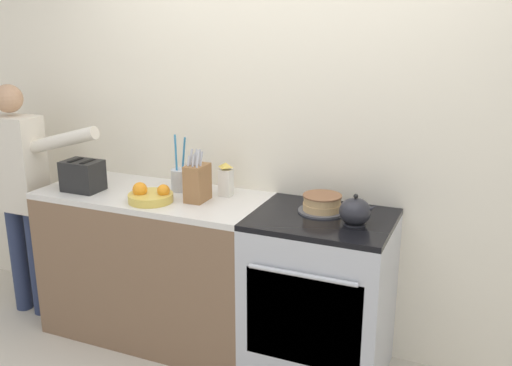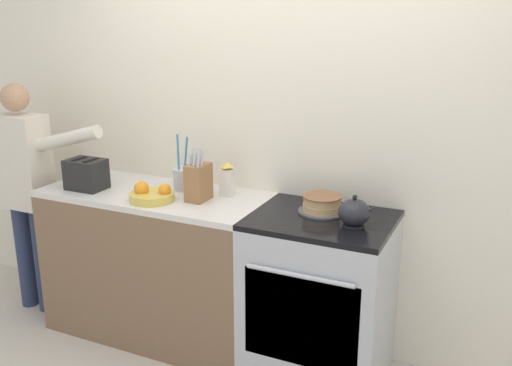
{
  "view_description": "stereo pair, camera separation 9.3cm",
  "coord_description": "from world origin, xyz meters",
  "px_view_note": "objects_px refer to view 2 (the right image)",
  "views": [
    {
      "loc": [
        1.13,
        -2.42,
        1.94
      ],
      "look_at": [
        -0.02,
        0.27,
        1.08
      ],
      "focal_mm": 40.0,
      "sensor_mm": 36.0,
      "label": 1
    },
    {
      "loc": [
        1.21,
        -2.38,
        1.94
      ],
      "look_at": [
        -0.02,
        0.27,
        1.08
      ],
      "focal_mm": 40.0,
      "sensor_mm": 36.0,
      "label": 2
    }
  ],
  "objects_px": {
    "stove_range": "(319,298)",
    "toaster": "(86,174)",
    "layer_cake": "(322,204)",
    "milk_carton": "(227,180)",
    "knife_block": "(198,182)",
    "person_baker": "(25,180)",
    "tea_kettle": "(354,213)",
    "utensil_crock": "(183,178)",
    "fruit_bowl": "(152,195)"
  },
  "relations": [
    {
      "from": "stove_range",
      "to": "toaster",
      "type": "xyz_separation_m",
      "value": [
        -1.46,
        -0.11,
        0.55
      ]
    },
    {
      "from": "layer_cake",
      "to": "milk_carton",
      "type": "height_order",
      "value": "milk_carton"
    },
    {
      "from": "milk_carton",
      "to": "knife_block",
      "type": "bearing_deg",
      "value": -126.04
    },
    {
      "from": "toaster",
      "to": "person_baker",
      "type": "xyz_separation_m",
      "value": [
        -0.53,
        0.02,
        -0.11
      ]
    },
    {
      "from": "tea_kettle",
      "to": "knife_block",
      "type": "relative_size",
      "value": 0.65
    },
    {
      "from": "utensil_crock",
      "to": "fruit_bowl",
      "type": "relative_size",
      "value": 1.34
    },
    {
      "from": "layer_cake",
      "to": "knife_block",
      "type": "relative_size",
      "value": 0.84
    },
    {
      "from": "stove_range",
      "to": "utensil_crock",
      "type": "relative_size",
      "value": 2.73
    },
    {
      "from": "tea_kettle",
      "to": "fruit_bowl",
      "type": "bearing_deg",
      "value": -175.29
    },
    {
      "from": "layer_cake",
      "to": "knife_block",
      "type": "distance_m",
      "value": 0.71
    },
    {
      "from": "milk_carton",
      "to": "person_baker",
      "type": "bearing_deg",
      "value": -170.52
    },
    {
      "from": "utensil_crock",
      "to": "milk_carton",
      "type": "distance_m",
      "value": 0.3
    },
    {
      "from": "milk_carton",
      "to": "fruit_bowl",
      "type": "bearing_deg",
      "value": -142.24
    },
    {
      "from": "layer_cake",
      "to": "knife_block",
      "type": "bearing_deg",
      "value": -172.35
    },
    {
      "from": "knife_block",
      "to": "fruit_bowl",
      "type": "relative_size",
      "value": 1.2
    },
    {
      "from": "knife_block",
      "to": "utensil_crock",
      "type": "relative_size",
      "value": 0.9
    },
    {
      "from": "tea_kettle",
      "to": "knife_block",
      "type": "height_order",
      "value": "knife_block"
    },
    {
      "from": "fruit_bowl",
      "to": "toaster",
      "type": "bearing_deg",
      "value": 177.11
    },
    {
      "from": "layer_cake",
      "to": "knife_block",
      "type": "xyz_separation_m",
      "value": [
        -0.7,
        -0.09,
        0.06
      ]
    },
    {
      "from": "person_baker",
      "to": "milk_carton",
      "type": "bearing_deg",
      "value": -1.78
    },
    {
      "from": "knife_block",
      "to": "utensil_crock",
      "type": "xyz_separation_m",
      "value": [
        -0.19,
        0.14,
        -0.04
      ]
    },
    {
      "from": "milk_carton",
      "to": "stove_range",
      "type": "bearing_deg",
      "value": -11.98
    },
    {
      "from": "knife_block",
      "to": "milk_carton",
      "type": "bearing_deg",
      "value": 53.96
    },
    {
      "from": "utensil_crock",
      "to": "fruit_bowl",
      "type": "distance_m",
      "value": 0.26
    },
    {
      "from": "layer_cake",
      "to": "tea_kettle",
      "type": "xyz_separation_m",
      "value": [
        0.21,
        -0.12,
        0.02
      ]
    },
    {
      "from": "fruit_bowl",
      "to": "person_baker",
      "type": "bearing_deg",
      "value": 177.72
    },
    {
      "from": "knife_block",
      "to": "toaster",
      "type": "distance_m",
      "value": 0.73
    },
    {
      "from": "fruit_bowl",
      "to": "knife_block",
      "type": "bearing_deg",
      "value": 26.8
    },
    {
      "from": "fruit_bowl",
      "to": "tea_kettle",
      "type": "bearing_deg",
      "value": 4.71
    },
    {
      "from": "layer_cake",
      "to": "toaster",
      "type": "relative_size",
      "value": 1.07
    },
    {
      "from": "layer_cake",
      "to": "utensil_crock",
      "type": "height_order",
      "value": "utensil_crock"
    },
    {
      "from": "fruit_bowl",
      "to": "person_baker",
      "type": "height_order",
      "value": "person_baker"
    },
    {
      "from": "milk_carton",
      "to": "person_baker",
      "type": "distance_m",
      "value": 1.38
    },
    {
      "from": "utensil_crock",
      "to": "milk_carton",
      "type": "height_order",
      "value": "utensil_crock"
    },
    {
      "from": "knife_block",
      "to": "milk_carton",
      "type": "distance_m",
      "value": 0.18
    },
    {
      "from": "person_baker",
      "to": "stove_range",
      "type": "bearing_deg",
      "value": -8.51
    },
    {
      "from": "layer_cake",
      "to": "toaster",
      "type": "bearing_deg",
      "value": -172.42
    },
    {
      "from": "tea_kettle",
      "to": "fruit_bowl",
      "type": "relative_size",
      "value": 0.78
    },
    {
      "from": "layer_cake",
      "to": "toaster",
      "type": "height_order",
      "value": "toaster"
    },
    {
      "from": "utensil_crock",
      "to": "toaster",
      "type": "distance_m",
      "value": 0.59
    },
    {
      "from": "milk_carton",
      "to": "person_baker",
      "type": "height_order",
      "value": "person_baker"
    },
    {
      "from": "stove_range",
      "to": "toaster",
      "type": "height_order",
      "value": "toaster"
    },
    {
      "from": "fruit_bowl",
      "to": "layer_cake",
      "type": "bearing_deg",
      "value": 12.85
    },
    {
      "from": "person_baker",
      "to": "tea_kettle",
      "type": "bearing_deg",
      "value": -9.82
    },
    {
      "from": "layer_cake",
      "to": "fruit_bowl",
      "type": "bearing_deg",
      "value": -167.15
    },
    {
      "from": "tea_kettle",
      "to": "utensil_crock",
      "type": "relative_size",
      "value": 0.58
    },
    {
      "from": "tea_kettle",
      "to": "fruit_bowl",
      "type": "xyz_separation_m",
      "value": [
        -1.15,
        -0.09,
        -0.03
      ]
    },
    {
      "from": "tea_kettle",
      "to": "knife_block",
      "type": "bearing_deg",
      "value": 178.4
    },
    {
      "from": "utensil_crock",
      "to": "toaster",
      "type": "xyz_separation_m",
      "value": [
        -0.54,
        -0.23,
        0.02
      ]
    },
    {
      "from": "fruit_bowl",
      "to": "utensil_crock",
      "type": "bearing_deg",
      "value": 78.61
    }
  ]
}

